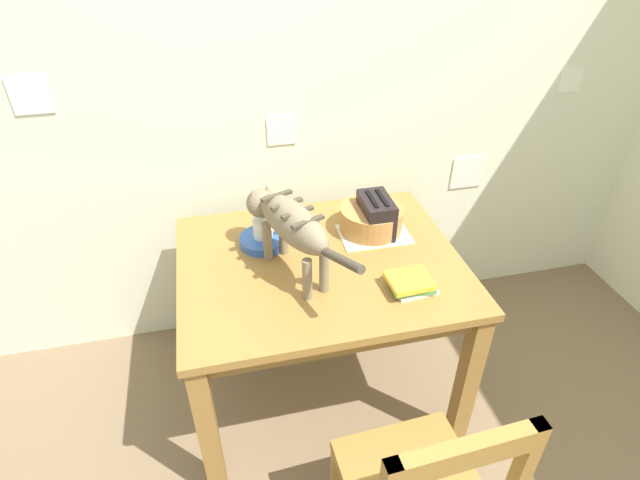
{
  "coord_description": "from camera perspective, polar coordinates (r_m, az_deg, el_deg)",
  "views": [
    {
      "loc": [
        -0.29,
        -0.4,
        1.98
      ],
      "look_at": [
        0.08,
        1.17,
        0.86
      ],
      "focal_mm": 28.34,
      "sensor_mm": 36.0,
      "label": 1
    }
  ],
  "objects": [
    {
      "name": "cat",
      "position": [
        1.86,
        -3.56,
        1.99
      ],
      "size": [
        0.31,
        0.67,
        0.31
      ],
      "rotation": [
        0.0,
        0.0,
        0.37
      ],
      "color": "#7D6E55",
      "rests_on": "dining_table"
    },
    {
      "name": "coffee_mug",
      "position": [
        2.09,
        -6.38,
        1.36
      ],
      "size": [
        0.12,
        0.08,
        0.08
      ],
      "color": "white",
      "rests_on": "saucer_bowl"
    },
    {
      "name": "dining_table",
      "position": [
        2.09,
        0.0,
        -4.4
      ],
      "size": [
        1.13,
        0.91,
        0.76
      ],
      "color": "olive",
      "rests_on": "ground_plane"
    },
    {
      "name": "magazine",
      "position": [
        2.19,
        6.13,
        0.67
      ],
      "size": [
        0.3,
        0.21,
        0.01
      ],
      "primitive_type": "cube",
      "rotation": [
        0.0,
        0.0,
        -0.01
      ],
      "color": "silver",
      "rests_on": "dining_table"
    },
    {
      "name": "wicker_basket",
      "position": [
        2.19,
        5.79,
        2.4
      ],
      "size": [
        0.27,
        0.27,
        0.11
      ],
      "color": "#AE7A41",
      "rests_on": "dining_table"
    },
    {
      "name": "wall_rear",
      "position": [
        2.32,
        -5.54,
        16.2
      ],
      "size": [
        4.54,
        0.11,
        2.5
      ],
      "color": "silver",
      "rests_on": "ground_plane"
    },
    {
      "name": "book_stack",
      "position": [
        1.91,
        10.18,
        -4.76
      ],
      "size": [
        0.18,
        0.16,
        0.05
      ],
      "color": "silver",
      "rests_on": "dining_table"
    },
    {
      "name": "saucer_bowl",
      "position": [
        2.13,
        -6.37,
        -0.01
      ],
      "size": [
        0.2,
        0.2,
        0.04
      ],
      "primitive_type": "cylinder",
      "color": "#2F59B1",
      "rests_on": "dining_table"
    },
    {
      "name": "toaster",
      "position": [
        2.16,
        6.32,
        2.7
      ],
      "size": [
        0.12,
        0.2,
        0.18
      ],
      "color": "black",
      "rests_on": "dining_table"
    }
  ]
}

